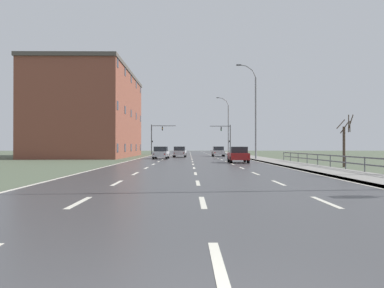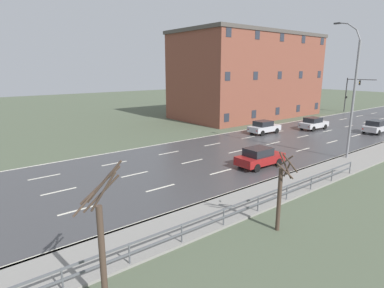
{
  "view_description": "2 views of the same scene",
  "coord_description": "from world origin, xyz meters",
  "px_view_note": "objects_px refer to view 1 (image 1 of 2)",
  "views": [
    {
      "loc": [
        -0.4,
        -2.86,
        1.62
      ],
      "look_at": [
        0.25,
        65.57,
        2.04
      ],
      "focal_mm": 33.87,
      "sensor_mm": 36.0,
      "label": 1
    },
    {
      "loc": [
        20.11,
        13.11,
        7.63
      ],
      "look_at": [
        0.0,
        28.98,
        1.52
      ],
      "focal_mm": 29.76,
      "sensor_mm": 36.0,
      "label": 2
    }
  ],
  "objects_px": {
    "traffic_signal_right": "(227,135)",
    "brick_building": "(91,114)",
    "car_near_right": "(180,152)",
    "street_lamp_distant": "(228,126)",
    "traffic_signal_left": "(156,135)",
    "car_mid_centre": "(218,151)",
    "street_lamp_midground": "(255,113)",
    "car_near_left": "(238,155)",
    "car_far_right": "(161,153)"
  },
  "relations": [
    {
      "from": "car_far_right",
      "to": "car_mid_centre",
      "type": "bearing_deg",
      "value": 55.09
    },
    {
      "from": "street_lamp_midground",
      "to": "car_near_right",
      "type": "distance_m",
      "value": 14.38
    },
    {
      "from": "brick_building",
      "to": "car_near_right",
      "type": "bearing_deg",
      "value": -10.39
    },
    {
      "from": "street_lamp_midground",
      "to": "brick_building",
      "type": "distance_m",
      "value": 26.02
    },
    {
      "from": "traffic_signal_right",
      "to": "brick_building",
      "type": "xyz_separation_m",
      "value": [
        -22.54,
        -16.37,
        2.72
      ]
    },
    {
      "from": "car_near_left",
      "to": "brick_building",
      "type": "height_order",
      "value": "brick_building"
    },
    {
      "from": "traffic_signal_right",
      "to": "brick_building",
      "type": "height_order",
      "value": "brick_building"
    },
    {
      "from": "car_near_right",
      "to": "brick_building",
      "type": "relative_size",
      "value": 0.17
    },
    {
      "from": "street_lamp_distant",
      "to": "traffic_signal_left",
      "type": "distance_m",
      "value": 14.57
    },
    {
      "from": "car_near_left",
      "to": "car_near_right",
      "type": "bearing_deg",
      "value": 110.5
    },
    {
      "from": "street_lamp_distant",
      "to": "car_far_right",
      "type": "xyz_separation_m",
      "value": [
        -11.35,
        -26.67,
        -4.81
      ]
    },
    {
      "from": "car_near_left",
      "to": "traffic_signal_right",
      "type": "bearing_deg",
      "value": 87.16
    },
    {
      "from": "traffic_signal_left",
      "to": "car_near_right",
      "type": "bearing_deg",
      "value": -75.32
    },
    {
      "from": "car_near_right",
      "to": "traffic_signal_left",
      "type": "bearing_deg",
      "value": 106.78
    },
    {
      "from": "street_lamp_distant",
      "to": "car_near_left",
      "type": "xyz_separation_m",
      "value": [
        -3.02,
        -37.4,
        -4.81
      ]
    },
    {
      "from": "street_lamp_distant",
      "to": "car_near_right",
      "type": "xyz_separation_m",
      "value": [
        -9.14,
        -19.63,
        -4.81
      ]
    },
    {
      "from": "brick_building",
      "to": "traffic_signal_right",
      "type": "bearing_deg",
      "value": 36.0
    },
    {
      "from": "street_lamp_distant",
      "to": "traffic_signal_right",
      "type": "xyz_separation_m",
      "value": [
        -0.25,
        -0.75,
        -1.82
      ]
    },
    {
      "from": "car_far_right",
      "to": "street_lamp_midground",
      "type": "bearing_deg",
      "value": -12.67
    },
    {
      "from": "car_far_right",
      "to": "car_near_right",
      "type": "bearing_deg",
      "value": 74.57
    },
    {
      "from": "street_lamp_midground",
      "to": "car_near_right",
      "type": "height_order",
      "value": "street_lamp_midground"
    },
    {
      "from": "traffic_signal_right",
      "to": "car_near_right",
      "type": "xyz_separation_m",
      "value": [
        -8.89,
        -18.88,
        -2.99
      ]
    },
    {
      "from": "traffic_signal_left",
      "to": "car_mid_centre",
      "type": "relative_size",
      "value": 1.46
    },
    {
      "from": "traffic_signal_right",
      "to": "car_near_left",
      "type": "bearing_deg",
      "value": -94.32
    },
    {
      "from": "car_near_left",
      "to": "car_far_right",
      "type": "xyz_separation_m",
      "value": [
        -8.33,
        10.73,
        0.0
      ]
    },
    {
      "from": "street_lamp_midground",
      "to": "traffic_signal_left",
      "type": "distance_m",
      "value": 33.62
    },
    {
      "from": "traffic_signal_right",
      "to": "car_mid_centre",
      "type": "relative_size",
      "value": 1.43
    },
    {
      "from": "brick_building",
      "to": "car_mid_centre",
      "type": "bearing_deg",
      "value": 3.88
    },
    {
      "from": "street_lamp_distant",
      "to": "car_near_right",
      "type": "distance_m",
      "value": 22.18
    },
    {
      "from": "car_near_right",
      "to": "brick_building",
      "type": "height_order",
      "value": "brick_building"
    },
    {
      "from": "street_lamp_distant",
      "to": "street_lamp_midground",
      "type": "bearing_deg",
      "value": -89.98
    },
    {
      "from": "car_mid_centre",
      "to": "traffic_signal_right",
      "type": "bearing_deg",
      "value": 78.89
    },
    {
      "from": "car_near_right",
      "to": "car_near_left",
      "type": "distance_m",
      "value": 18.79
    },
    {
      "from": "traffic_signal_right",
      "to": "traffic_signal_left",
      "type": "bearing_deg",
      "value": 174.3
    },
    {
      "from": "car_near_right",
      "to": "car_mid_centre",
      "type": "distance_m",
      "value": 7.08
    },
    {
      "from": "street_lamp_distant",
      "to": "car_near_right",
      "type": "height_order",
      "value": "street_lamp_distant"
    },
    {
      "from": "car_far_right",
      "to": "car_mid_centre",
      "type": "relative_size",
      "value": 1.01
    },
    {
      "from": "traffic_signal_left",
      "to": "brick_building",
      "type": "xyz_separation_m",
      "value": [
        -8.33,
        -17.79,
        2.57
      ]
    },
    {
      "from": "street_lamp_distant",
      "to": "car_mid_centre",
      "type": "relative_size",
      "value": 2.8
    },
    {
      "from": "traffic_signal_left",
      "to": "car_near_left",
      "type": "height_order",
      "value": "traffic_signal_left"
    },
    {
      "from": "street_lamp_distant",
      "to": "car_mid_centre",
      "type": "height_order",
      "value": "street_lamp_distant"
    },
    {
      "from": "traffic_signal_right",
      "to": "brick_building",
      "type": "bearing_deg",
      "value": -144.0
    },
    {
      "from": "street_lamp_midground",
      "to": "brick_building",
      "type": "relative_size",
      "value": 0.47
    },
    {
      "from": "car_far_right",
      "to": "car_mid_centre",
      "type": "height_order",
      "value": "same"
    },
    {
      "from": "street_lamp_distant",
      "to": "brick_building",
      "type": "bearing_deg",
      "value": -143.07
    },
    {
      "from": "traffic_signal_right",
      "to": "car_near_left",
      "type": "height_order",
      "value": "traffic_signal_right"
    },
    {
      "from": "street_lamp_midground",
      "to": "traffic_signal_right",
      "type": "height_order",
      "value": "street_lamp_midground"
    },
    {
      "from": "street_lamp_midground",
      "to": "traffic_signal_right",
      "type": "xyz_separation_m",
      "value": [
        -0.26,
        28.88,
        -1.79
      ]
    },
    {
      "from": "traffic_signal_left",
      "to": "car_mid_centre",
      "type": "bearing_deg",
      "value": -55.62
    },
    {
      "from": "car_near_right",
      "to": "car_mid_centre",
      "type": "height_order",
      "value": "same"
    }
  ]
}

